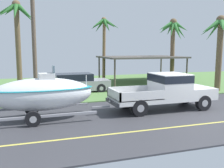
# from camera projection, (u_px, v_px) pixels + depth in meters

# --- Properties ---
(ground) EXTENTS (36.00, 22.00, 0.11)m
(ground) POSITION_uv_depth(u_px,v_px,m) (134.00, 88.00, 21.07)
(ground) COLOR #38383D
(pickup_truck_towing) EXTENTS (5.73, 2.00, 1.89)m
(pickup_truck_towing) POSITION_uv_depth(u_px,v_px,m) (169.00, 90.00, 13.71)
(pickup_truck_towing) COLOR silver
(pickup_truck_towing) RESTS_ON ground
(boat_on_trailer) EXTENTS (5.74, 2.15, 2.44)m
(boat_on_trailer) POSITION_uv_depth(u_px,v_px,m) (42.00, 94.00, 11.65)
(boat_on_trailer) COLOR gray
(boat_on_trailer) RESTS_ON ground
(parked_sedan_near) EXTENTS (4.67, 1.88, 1.38)m
(parked_sedan_near) POSITION_uv_depth(u_px,v_px,m) (76.00, 83.00, 18.97)
(parked_sedan_near) COLOR #99999E
(parked_sedan_near) RESTS_ON ground
(carport_awning) EXTENTS (7.27, 5.13, 2.44)m
(carport_awning) POSITION_uv_depth(u_px,v_px,m) (141.00, 58.00, 24.05)
(carport_awning) COLOR #4C4238
(carport_awning) RESTS_ON ground
(palm_tree_near_left) EXTENTS (3.27, 3.60, 6.59)m
(palm_tree_near_left) POSITION_uv_depth(u_px,v_px,m) (16.00, 23.00, 18.55)
(palm_tree_near_left) COLOR brown
(palm_tree_near_left) RESTS_ON ground
(palm_tree_near_right) EXTENTS (3.07, 3.07, 6.02)m
(palm_tree_near_right) POSITION_uv_depth(u_px,v_px,m) (104.00, 31.00, 23.91)
(palm_tree_near_right) COLOR brown
(palm_tree_near_right) RESTS_ON ground
(palm_tree_mid) EXTENTS (3.18, 2.88, 5.92)m
(palm_tree_mid) POSITION_uv_depth(u_px,v_px,m) (173.00, 34.00, 24.15)
(palm_tree_mid) COLOR brown
(palm_tree_mid) RESTS_ON ground
(palm_tree_far_left) EXTENTS (3.63, 3.21, 5.57)m
(palm_tree_far_left) POSITION_uv_depth(u_px,v_px,m) (221.00, 35.00, 18.90)
(palm_tree_far_left) COLOR brown
(palm_tree_far_left) RESTS_ON ground
(utility_pole) EXTENTS (0.24, 1.80, 8.29)m
(utility_pole) POSITION_uv_depth(u_px,v_px,m) (34.00, 29.00, 14.86)
(utility_pole) COLOR brown
(utility_pole) RESTS_ON ground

